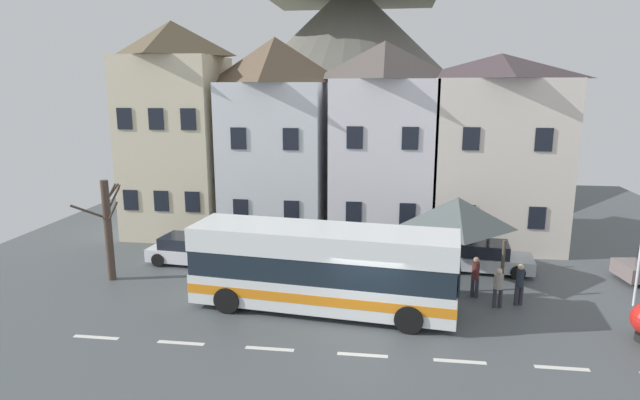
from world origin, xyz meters
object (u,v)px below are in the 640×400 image
object	(u,v)px
townhouse_02	(383,144)
public_bench	(397,251)
townhouse_01	(276,139)
transit_bus	(322,269)
pedestrian_02	(498,285)
pedestrian_00	(520,283)
townhouse_00	(177,130)
hilltop_castle	(349,77)
parked_car_01	(482,257)
pedestrian_01	(475,275)
townhouse_03	(495,151)
parked_car_02	(192,250)
bare_tree_00	(108,228)
bus_shelter	(457,213)

from	to	relation	value
townhouse_02	public_bench	distance (m)	6.11
townhouse_01	transit_bus	bearing A→B (deg)	-68.91
townhouse_01	pedestrian_02	bearing A→B (deg)	-40.66
pedestrian_00	public_bench	distance (m)	6.66
townhouse_00	transit_bus	bearing A→B (deg)	-45.90
townhouse_00	transit_bus	xyz separation A→B (m)	(9.55, -9.85, -4.28)
townhouse_00	hilltop_castle	size ratio (longest dim) A/B	0.33
townhouse_00	parked_car_01	world-z (taller)	townhouse_00
transit_bus	pedestrian_00	bearing A→B (deg)	17.34
parked_car_01	pedestrian_01	xyz separation A→B (m)	(-0.79, -3.34, 0.28)
parked_car_01	public_bench	distance (m)	3.94
townhouse_02	pedestrian_01	xyz separation A→B (m)	(3.91, -7.87, -4.36)
townhouse_03	parked_car_02	world-z (taller)	townhouse_03
public_bench	transit_bus	bearing A→B (deg)	-114.72
hilltop_castle	transit_bus	world-z (taller)	hilltop_castle
parked_car_02	public_bench	xyz separation A→B (m)	(9.74, 1.65, -0.17)
townhouse_00	townhouse_03	bearing A→B (deg)	0.12
townhouse_01	pedestrian_00	xyz separation A→B (m)	(11.37, -8.66, -4.55)
bare_tree_00	townhouse_03	bearing A→B (deg)	24.54
hilltop_castle	pedestrian_02	xyz separation A→B (m)	(7.82, -25.43, -8.12)
bus_shelter	townhouse_02	bearing A→B (deg)	118.18
townhouse_03	bus_shelter	bearing A→B (deg)	-112.45
parked_car_02	hilltop_castle	bearing A→B (deg)	81.25
pedestrian_02	public_bench	distance (m)	6.38
townhouse_03	bus_shelter	world-z (taller)	townhouse_03
transit_bus	pedestrian_02	distance (m)	6.74
townhouse_00	bare_tree_00	world-z (taller)	townhouse_00
townhouse_01	hilltop_castle	xyz separation A→B (m)	(2.69, 16.40, 3.58)
pedestrian_00	public_bench	xyz separation A→B (m)	(-4.63, 4.77, -0.41)
townhouse_01	bare_tree_00	distance (m)	10.40
bare_tree_00	hilltop_castle	bearing A→B (deg)	71.17
hilltop_castle	parked_car_02	xyz separation A→B (m)	(-5.70, -21.95, -8.37)
public_bench	bare_tree_00	xyz separation A→B (m)	(-12.41, -4.25, 1.87)
townhouse_03	transit_bus	bearing A→B (deg)	-128.46
bus_shelter	hilltop_castle	bearing A→B (deg)	105.87
townhouse_00	pedestrian_01	bearing A→B (deg)	-27.07
pedestrian_01	public_bench	bearing A→B (deg)	125.85
townhouse_03	bare_tree_00	size ratio (longest dim) A/B	2.24
transit_bus	parked_car_01	bearing A→B (deg)	45.00
hilltop_castle	pedestrian_02	size ratio (longest dim) A/B	23.05
pedestrian_01	public_bench	world-z (taller)	pedestrian_01
pedestrian_01	public_bench	xyz separation A→B (m)	(-3.05, 4.23, -0.47)
pedestrian_01	townhouse_03	bearing A→B (deg)	76.18
townhouse_03	pedestrian_02	xyz separation A→B (m)	(-1.23, -8.83, -4.06)
public_bench	pedestrian_00	bearing A→B (deg)	-45.80
townhouse_00	pedestrian_00	distance (m)	19.65
bus_shelter	parked_car_01	world-z (taller)	bus_shelter
bus_shelter	pedestrian_00	bearing A→B (deg)	-45.77
pedestrian_02	pedestrian_01	bearing A→B (deg)	128.48
townhouse_01	townhouse_00	bearing A→B (deg)	-177.72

